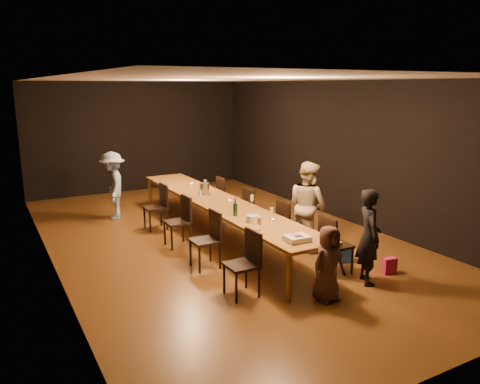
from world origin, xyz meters
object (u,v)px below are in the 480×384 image
chair_left_0 (241,264)px  chair_right_2 (257,210)px  table (219,203)px  chair_right_3 (229,197)px  woman_birthday (369,237)px  chair_right_0 (336,244)px  chair_right_1 (292,225)px  ice_bucket (204,188)px  chair_left_3 (155,207)px  birthday_cake (297,238)px  child (328,264)px  champagne_bottle (235,207)px  chair_left_2 (177,221)px  man_blue (113,186)px  plate_stack (253,219)px  woman_tan (308,206)px  chair_left_1 (205,240)px

chair_left_0 → chair_right_2: bearing=-35.3°
table → chair_right_3: bearing=54.7°
woman_birthday → chair_right_2: bearing=27.1°
chair_right_0 → chair_right_1: 1.20m
table → ice_bucket: size_ratio=27.26×
chair_left_3 → table: bearing=-144.7°
chair_right_2 → birthday_cake: 2.82m
woman_birthday → child: (-0.90, -0.18, -0.19)m
chair_right_0 → woman_birthday: 0.60m
chair_right_2 → champagne_bottle: champagne_bottle is taller
chair_left_2 → man_blue: bearing=12.8°
chair_right_2 → ice_bucket: ice_bucket is taller
woman_birthday → plate_stack: 1.81m
woman_tan → ice_bucket: size_ratio=7.25×
chair_right_2 → chair_right_0: bearing=-0.0°
chair_left_0 → chair_left_1: same height
child → plate_stack: child is taller
chair_right_0 → child: bearing=-46.7°
woman_birthday → chair_right_0: bearing=40.9°
woman_birthday → woman_tan: woman_tan is taller
chair_right_2 → chair_left_3: (-1.70, 1.20, 0.00)m
woman_birthday → birthday_cake: bearing=99.6°
man_blue → plate_stack: (1.23, -3.93, 0.06)m
chair_left_2 → woman_tan: bearing=-122.2°
chair_right_2 → woman_tan: 1.33m
man_blue → chair_left_3: bearing=35.3°
chair_right_0 → woman_tan: woman_tan is taller
chair_right_1 → woman_tan: woman_tan is taller
chair_left_0 → chair_left_1: 1.20m
chair_right_1 → chair_left_0: same height
chair_right_3 → woman_tan: bearing=7.0°
woman_tan → birthday_cake: 1.86m
chair_right_0 → chair_left_1: (-1.70, 1.20, 0.00)m
woman_birthday → child: size_ratio=1.35×
child → chair_left_3: bearing=101.2°
plate_stack → champagne_bottle: 0.49m
chair_right_3 → woman_tan: woman_tan is taller
birthday_cake → champagne_bottle: (-0.13, 1.58, 0.12)m
table → chair_right_0: bearing=-70.5°
plate_stack → chair_left_3: bearing=104.1°
chair_right_2 → chair_left_0: 2.94m
chair_right_1 → chair_right_2: bearing=180.0°
table → ice_bucket: (0.02, 0.68, 0.16)m
chair_right_2 → chair_left_2: same height
chair_left_0 → chair_left_2: same height
chair_right_1 → ice_bucket: size_ratio=4.23×
chair_left_3 → woman_birthday: bearing=-155.7°
table → chair_left_2: chair_left_2 is taller
child → chair_left_2: bearing=105.8°
table → chair_right_3: chair_right_3 is taller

